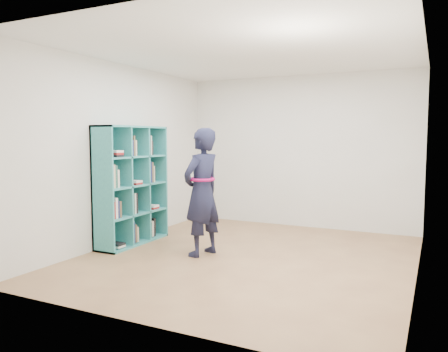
% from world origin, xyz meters
% --- Properties ---
extents(floor, '(4.50, 4.50, 0.00)m').
position_xyz_m(floor, '(0.00, 0.00, 0.00)').
color(floor, brown).
rests_on(floor, ground).
extents(ceiling, '(4.50, 4.50, 0.00)m').
position_xyz_m(ceiling, '(0.00, 0.00, 2.60)').
color(ceiling, white).
rests_on(ceiling, wall_back).
extents(wall_left, '(0.02, 4.50, 2.60)m').
position_xyz_m(wall_left, '(-2.00, 0.00, 1.30)').
color(wall_left, silver).
rests_on(wall_left, floor).
extents(wall_right, '(0.02, 4.50, 2.60)m').
position_xyz_m(wall_right, '(2.00, 0.00, 1.30)').
color(wall_right, silver).
rests_on(wall_right, floor).
extents(wall_back, '(4.00, 0.02, 2.60)m').
position_xyz_m(wall_back, '(0.00, 2.25, 1.30)').
color(wall_back, silver).
rests_on(wall_back, floor).
extents(wall_front, '(4.00, 0.02, 2.60)m').
position_xyz_m(wall_front, '(0.00, -2.25, 1.30)').
color(wall_front, silver).
rests_on(wall_front, floor).
extents(bookshelf, '(0.37, 1.28, 1.71)m').
position_xyz_m(bookshelf, '(-1.83, -0.04, 0.83)').
color(bookshelf, teal).
rests_on(bookshelf, floor).
extents(person, '(0.53, 0.68, 1.66)m').
position_xyz_m(person, '(-0.58, -0.15, 0.83)').
color(person, black).
rests_on(person, floor).
extents(smartphone, '(0.03, 0.09, 0.13)m').
position_xyz_m(smartphone, '(-0.71, -0.04, 0.94)').
color(smartphone, silver).
rests_on(smartphone, person).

